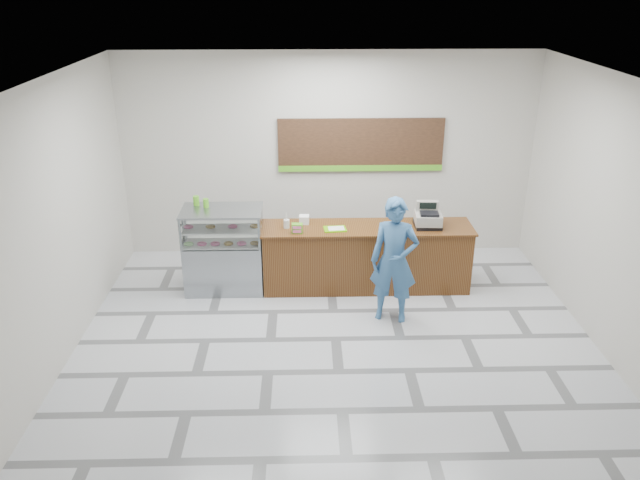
{
  "coord_description": "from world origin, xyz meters",
  "views": [
    {
      "loc": [
        -0.41,
        -7.31,
        4.62
      ],
      "look_at": [
        -0.19,
        0.9,
        1.09
      ],
      "focal_mm": 35.0,
      "sensor_mm": 36.0,
      "label": 1
    }
  ],
  "objects_px": {
    "cash_register": "(428,218)",
    "customer": "(394,261)",
    "sales_counter": "(366,257)",
    "serving_tray": "(335,229)",
    "display_case": "(224,249)"
  },
  "relations": [
    {
      "from": "sales_counter",
      "to": "display_case",
      "type": "height_order",
      "value": "display_case"
    },
    {
      "from": "serving_tray",
      "to": "customer",
      "type": "relative_size",
      "value": 0.19
    },
    {
      "from": "sales_counter",
      "to": "display_case",
      "type": "xyz_separation_m",
      "value": [
        -2.22,
        -0.0,
        0.16
      ]
    },
    {
      "from": "sales_counter",
      "to": "cash_register",
      "type": "distance_m",
      "value": 1.14
    },
    {
      "from": "customer",
      "to": "cash_register",
      "type": "bearing_deg",
      "value": 70.33
    },
    {
      "from": "cash_register",
      "to": "customer",
      "type": "bearing_deg",
      "value": -119.53
    },
    {
      "from": "sales_counter",
      "to": "customer",
      "type": "height_order",
      "value": "customer"
    },
    {
      "from": "serving_tray",
      "to": "display_case",
      "type": "bearing_deg",
      "value": 171.98
    },
    {
      "from": "sales_counter",
      "to": "serving_tray",
      "type": "bearing_deg",
      "value": -168.41
    },
    {
      "from": "serving_tray",
      "to": "cash_register",
      "type": "bearing_deg",
      "value": -0.72
    },
    {
      "from": "display_case",
      "to": "customer",
      "type": "bearing_deg",
      "value": -21.47
    },
    {
      "from": "cash_register",
      "to": "serving_tray",
      "type": "distance_m",
      "value": 1.44
    },
    {
      "from": "display_case",
      "to": "customer",
      "type": "relative_size",
      "value": 0.73
    },
    {
      "from": "display_case",
      "to": "cash_register",
      "type": "distance_m",
      "value": 3.19
    },
    {
      "from": "cash_register",
      "to": "customer",
      "type": "height_order",
      "value": "customer"
    }
  ]
}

